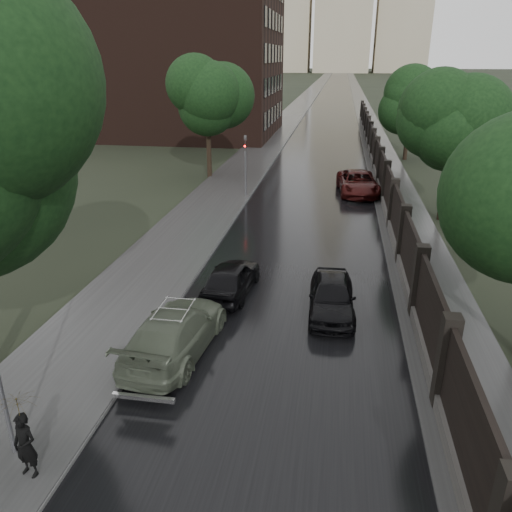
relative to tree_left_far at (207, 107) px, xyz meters
The scene contains 14 objects.
road 160.29m from the tree_left_far, 87.14° to the left, with size 8.00×420.00×0.02m, color black.
sidewalk_left 160.10m from the tree_left_far, 89.28° to the left, with size 4.00×420.00×0.16m, color #2D2D2D.
verge_right 160.65m from the tree_left_far, 85.18° to the left, with size 3.00×420.00×0.08m, color #2D2D2D.
fence_right 13.44m from the tree_left_far, ahead, with size 0.45×75.72×2.70m.
tree_left_far is the anchor object (origin of this frame).
tree_right_b 17.45m from the tree_left_far, 27.30° to the right, with size 4.08×4.08×7.01m.
tree_right_c 18.45m from the tree_left_far, 32.83° to the left, with size 4.08×4.08×7.01m.
traffic_light 6.84m from the tree_left_far, 53.53° to the right, with size 0.16×0.32×4.00m.
brick_building 24.63m from the tree_left_far, 114.44° to the left, with size 24.00×18.00×20.00m, color black.
volga_sedan 24.55m from the tree_left_far, 78.27° to the right, with size 2.06×5.07×1.47m, color #4D5645.
hatchback_left 20.67m from the tree_left_far, 73.41° to the right, with size 1.59×3.95×1.35m, color black.
car_right_near 22.90m from the tree_left_far, 64.57° to the right, with size 1.61×4.00×1.36m, color black.
car_right_far 12.24m from the tree_left_far, 15.05° to the right, with size 2.48×5.38×1.50m, color #330C0B.
pedestrian_umbrella 29.43m from the tree_left_far, 83.43° to the right, with size 1.07×1.09×2.43m.
Camera 1 is at (1.54, -6.47, 8.64)m, focal length 35.00 mm.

